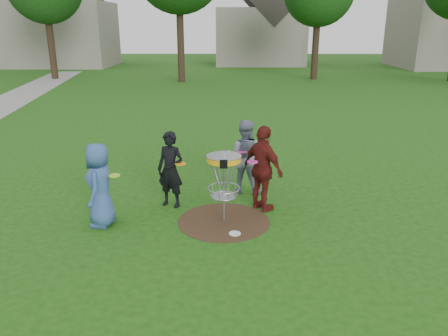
{
  "coord_description": "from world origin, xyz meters",
  "views": [
    {
      "loc": [
        0.08,
        -7.75,
        3.67
      ],
      "look_at": [
        0.0,
        0.3,
        1.0
      ],
      "focal_mm": 35.0,
      "sensor_mm": 36.0,
      "label": 1
    }
  ],
  "objects_px": {
    "player_blue": "(100,185)",
    "player_grey": "(245,156)",
    "player_black": "(170,170)",
    "player_maroon": "(263,169)",
    "disc_golf_basket": "(224,172)"
  },
  "relations": [
    {
      "from": "player_black",
      "to": "player_grey",
      "type": "height_order",
      "value": "player_grey"
    },
    {
      "from": "player_blue",
      "to": "player_black",
      "type": "distance_m",
      "value": 1.51
    },
    {
      "from": "player_black",
      "to": "player_maroon",
      "type": "distance_m",
      "value": 1.91
    },
    {
      "from": "player_blue",
      "to": "player_black",
      "type": "relative_size",
      "value": 1.0
    },
    {
      "from": "player_grey",
      "to": "disc_golf_basket",
      "type": "distance_m",
      "value": 1.69
    },
    {
      "from": "player_black",
      "to": "player_maroon",
      "type": "bearing_deg",
      "value": 17.0
    },
    {
      "from": "player_blue",
      "to": "player_grey",
      "type": "height_order",
      "value": "player_grey"
    },
    {
      "from": "player_blue",
      "to": "player_black",
      "type": "xyz_separation_m",
      "value": [
        1.21,
        0.91,
        -0.0
      ]
    },
    {
      "from": "player_black",
      "to": "player_grey",
      "type": "bearing_deg",
      "value": 51.02
    },
    {
      "from": "player_grey",
      "to": "disc_golf_basket",
      "type": "relative_size",
      "value": 1.21
    },
    {
      "from": "player_grey",
      "to": "disc_golf_basket",
      "type": "xyz_separation_m",
      "value": [
        -0.45,
        -1.62,
        0.18
      ]
    },
    {
      "from": "player_grey",
      "to": "disc_golf_basket",
      "type": "height_order",
      "value": "player_grey"
    },
    {
      "from": "player_grey",
      "to": "player_maroon",
      "type": "relative_size",
      "value": 0.94
    },
    {
      "from": "player_black",
      "to": "disc_golf_basket",
      "type": "bearing_deg",
      "value": -12.22
    },
    {
      "from": "player_black",
      "to": "player_maroon",
      "type": "height_order",
      "value": "player_maroon"
    }
  ]
}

